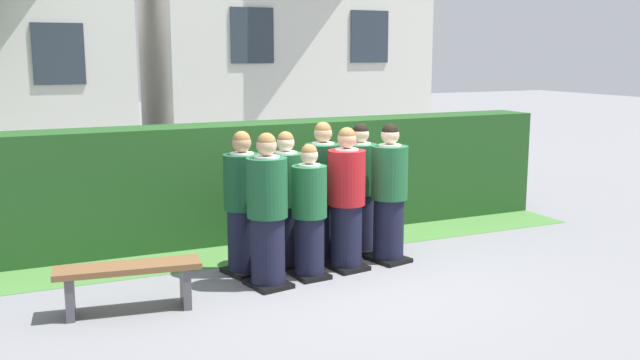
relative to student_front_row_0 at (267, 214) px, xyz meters
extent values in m
plane|color=slate|center=(0.82, 0.15, -0.80)|extent=(60.00, 60.00, 0.00)
cylinder|color=black|center=(0.00, 0.00, -0.42)|extent=(0.37, 0.37, 0.78)
cube|color=black|center=(0.00, 0.00, -0.78)|extent=(0.48, 0.55, 0.05)
cylinder|color=#19512D|center=(0.00, 0.00, 0.29)|extent=(0.44, 0.44, 0.64)
cylinder|color=white|center=(0.00, 0.00, 0.62)|extent=(0.27, 0.27, 0.03)
cube|color=#236038|center=(-0.04, 0.20, 0.42)|extent=(0.04, 0.02, 0.28)
sphere|color=tan|center=(0.00, 0.00, 0.74)|extent=(0.22, 0.22, 0.22)
sphere|color=olive|center=(0.00, 0.00, 0.78)|extent=(0.20, 0.20, 0.20)
cube|color=white|center=(-0.05, 0.27, 0.20)|extent=(0.15, 0.04, 0.20)
cylinder|color=black|center=(0.54, 0.10, -0.45)|extent=(0.34, 0.34, 0.70)
cube|color=black|center=(0.54, 0.10, -0.78)|extent=(0.40, 0.47, 0.05)
cylinder|color=#1E5B33|center=(0.54, 0.10, 0.19)|extent=(0.40, 0.40, 0.58)
cylinder|color=white|center=(0.54, 0.10, 0.48)|extent=(0.25, 0.25, 0.03)
cube|color=#236038|center=(0.52, 0.29, 0.30)|extent=(0.04, 0.02, 0.25)
sphere|color=beige|center=(0.54, 0.10, 0.60)|extent=(0.20, 0.20, 0.20)
sphere|color=olive|center=(0.54, 0.10, 0.63)|extent=(0.18, 0.18, 0.18)
cylinder|color=black|center=(1.07, 0.22, -0.42)|extent=(0.37, 0.37, 0.77)
cube|color=black|center=(1.07, 0.22, -0.78)|extent=(0.46, 0.54, 0.05)
cylinder|color=#AD191E|center=(1.07, 0.22, 0.29)|extent=(0.44, 0.44, 0.64)
cylinder|color=white|center=(1.07, 0.22, 0.61)|extent=(0.27, 0.27, 0.03)
cube|color=gold|center=(1.03, 0.43, 0.41)|extent=(0.04, 0.02, 0.28)
sphere|color=tan|center=(1.07, 0.22, 0.73)|extent=(0.22, 0.22, 0.22)
sphere|color=olive|center=(1.07, 0.22, 0.77)|extent=(0.20, 0.20, 0.20)
cylinder|color=black|center=(1.67, 0.28, -0.42)|extent=(0.37, 0.37, 0.78)
cube|color=black|center=(1.67, 0.28, -0.78)|extent=(0.49, 0.56, 0.05)
cylinder|color=#1E5B33|center=(1.67, 0.28, 0.29)|extent=(0.44, 0.44, 0.64)
cylinder|color=white|center=(1.67, 0.28, 0.62)|extent=(0.27, 0.27, 0.03)
cube|color=#236038|center=(1.63, 0.48, 0.42)|extent=(0.04, 0.02, 0.28)
sphere|color=beige|center=(1.67, 0.28, 0.74)|extent=(0.22, 0.22, 0.22)
sphere|color=black|center=(1.67, 0.28, 0.78)|extent=(0.20, 0.20, 0.20)
cylinder|color=black|center=(-0.09, 0.54, -0.42)|extent=(0.36, 0.36, 0.76)
cube|color=black|center=(-0.09, 0.54, -0.78)|extent=(0.48, 0.55, 0.05)
cylinder|color=#144728|center=(-0.09, 0.54, 0.27)|extent=(0.43, 0.43, 0.63)
cylinder|color=white|center=(-0.09, 0.54, 0.59)|extent=(0.27, 0.27, 0.03)
cube|color=#236038|center=(-0.14, 0.74, 0.40)|extent=(0.04, 0.02, 0.28)
sphere|color=tan|center=(-0.09, 0.54, 0.71)|extent=(0.22, 0.22, 0.22)
sphere|color=olive|center=(-0.09, 0.54, 0.75)|extent=(0.20, 0.20, 0.20)
cube|color=white|center=(-0.16, 0.81, 0.18)|extent=(0.15, 0.04, 0.20)
cylinder|color=black|center=(0.47, 0.63, -0.43)|extent=(0.36, 0.36, 0.74)
cube|color=black|center=(0.47, 0.63, -0.78)|extent=(0.44, 0.52, 0.05)
cylinder|color=#1E5B33|center=(0.47, 0.63, 0.25)|extent=(0.42, 0.42, 0.61)
cylinder|color=white|center=(0.47, 0.63, 0.56)|extent=(0.26, 0.26, 0.03)
cube|color=gold|center=(0.44, 0.83, 0.37)|extent=(0.04, 0.02, 0.27)
sphere|color=beige|center=(0.47, 0.63, 0.68)|extent=(0.21, 0.21, 0.21)
sphere|color=olive|center=(0.47, 0.63, 0.72)|extent=(0.19, 0.19, 0.19)
cylinder|color=black|center=(0.99, 0.70, -0.41)|extent=(0.37, 0.37, 0.78)
cube|color=black|center=(0.99, 0.70, -0.78)|extent=(0.45, 0.54, 0.05)
cylinder|color=#19512D|center=(0.99, 0.70, 0.30)|extent=(0.44, 0.44, 0.65)
cylinder|color=white|center=(0.99, 0.70, 0.63)|extent=(0.27, 0.27, 0.03)
cube|color=navy|center=(0.96, 0.90, 0.43)|extent=(0.04, 0.02, 0.28)
sphere|color=tan|center=(0.99, 0.70, 0.76)|extent=(0.22, 0.22, 0.22)
sphere|color=olive|center=(0.99, 0.70, 0.79)|extent=(0.20, 0.20, 0.20)
cylinder|color=black|center=(1.55, 0.79, -0.43)|extent=(0.36, 0.36, 0.76)
cube|color=black|center=(1.55, 0.79, -0.78)|extent=(0.46, 0.53, 0.05)
cylinder|color=#1E5B33|center=(1.55, 0.79, 0.27)|extent=(0.43, 0.43, 0.63)
cylinder|color=white|center=(1.55, 0.79, 0.59)|extent=(0.27, 0.27, 0.03)
cube|color=gold|center=(1.51, 0.99, 0.39)|extent=(0.04, 0.02, 0.28)
sphere|color=beige|center=(1.55, 0.79, 0.71)|extent=(0.21, 0.21, 0.21)
sphere|color=black|center=(1.55, 0.79, 0.75)|extent=(0.20, 0.20, 0.20)
cube|color=white|center=(1.50, 1.06, 0.17)|extent=(0.15, 0.04, 0.20)
cube|color=#214C1E|center=(0.82, 2.12, -0.02)|extent=(8.58, 0.70, 1.57)
cube|color=#2D3842|center=(-1.41, 6.79, 1.68)|extent=(0.90, 0.04, 1.10)
cube|color=silver|center=(3.59, 8.34, 1.49)|extent=(5.93, 3.21, 4.59)
cube|color=#2D3842|center=(2.26, 6.71, 2.04)|extent=(0.90, 0.04, 1.10)
cube|color=#2D3842|center=(4.92, 6.71, 2.04)|extent=(0.90, 0.04, 1.10)
cube|color=brown|center=(-1.52, -0.15, -0.35)|extent=(1.43, 0.54, 0.06)
cube|color=#4C4C51|center=(-2.06, -0.08, -0.59)|extent=(0.12, 0.33, 0.42)
cube|color=#4C4C51|center=(-0.97, -0.22, -0.59)|extent=(0.12, 0.33, 0.42)
cube|color=#477A38|center=(0.82, 1.32, -0.80)|extent=(8.58, 0.90, 0.01)
camera|label=1|loc=(-2.65, -7.03, 1.72)|focal=40.14mm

